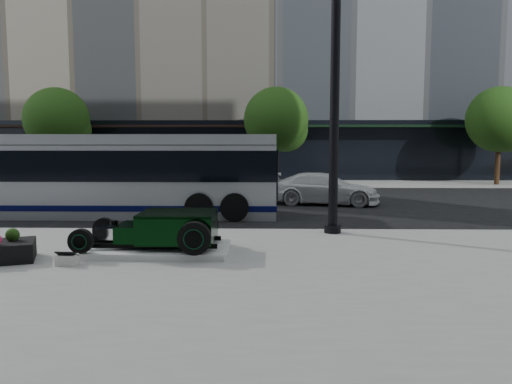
{
  "coord_description": "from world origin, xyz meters",
  "views": [
    {
      "loc": [
        0.48,
        -16.53,
        2.74
      ],
      "look_at": [
        0.15,
        -1.87,
        1.2
      ],
      "focal_mm": 35.0,
      "sensor_mm": 36.0,
      "label": 1
    }
  ],
  "objects_px": {
    "lamppost": "(335,90)",
    "transit_bus": "(110,175)",
    "white_sedan": "(325,189)",
    "hot_rod": "(169,228)"
  },
  "relations": [
    {
      "from": "lamppost",
      "to": "transit_bus",
      "type": "height_order",
      "value": "lamppost"
    },
    {
      "from": "lamppost",
      "to": "white_sedan",
      "type": "bearing_deg",
      "value": 85.31
    },
    {
      "from": "hot_rod",
      "to": "lamppost",
      "type": "relative_size",
      "value": 0.37
    },
    {
      "from": "white_sedan",
      "to": "transit_bus",
      "type": "bearing_deg",
      "value": 121.88
    },
    {
      "from": "transit_bus",
      "to": "lamppost",
      "type": "bearing_deg",
      "value": -27.33
    },
    {
      "from": "lamppost",
      "to": "transit_bus",
      "type": "distance_m",
      "value": 8.88
    },
    {
      "from": "transit_bus",
      "to": "white_sedan",
      "type": "height_order",
      "value": "transit_bus"
    },
    {
      "from": "hot_rod",
      "to": "white_sedan",
      "type": "distance_m",
      "value": 10.84
    },
    {
      "from": "white_sedan",
      "to": "lamppost",
      "type": "bearing_deg",
      "value": -174.79
    },
    {
      "from": "lamppost",
      "to": "transit_bus",
      "type": "bearing_deg",
      "value": 152.67
    }
  ]
}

